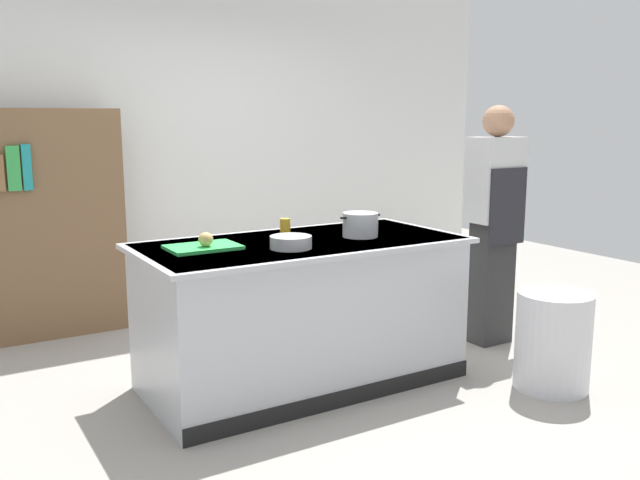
% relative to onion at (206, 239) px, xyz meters
% --- Properties ---
extents(ground_plane, '(10.00, 10.00, 0.00)m').
position_rel_onion_xyz_m(ground_plane, '(0.61, -0.02, -0.96)').
color(ground_plane, '#9E9991').
extents(back_wall, '(6.40, 0.12, 3.00)m').
position_rel_onion_xyz_m(back_wall, '(0.61, 2.08, 0.54)').
color(back_wall, white).
rests_on(back_wall, ground_plane).
extents(counter_island, '(1.98, 0.98, 0.90)m').
position_rel_onion_xyz_m(counter_island, '(0.61, -0.02, -0.50)').
color(counter_island, '#B7BABF').
rests_on(counter_island, ground_plane).
extents(cutting_board, '(0.40, 0.28, 0.02)m').
position_rel_onion_xyz_m(cutting_board, '(-0.00, 0.04, -0.05)').
color(cutting_board, green).
rests_on(cutting_board, counter_island).
extents(onion, '(0.08, 0.08, 0.08)m').
position_rel_onion_xyz_m(onion, '(0.00, 0.00, 0.00)').
color(onion, tan).
rests_on(onion, cutting_board).
extents(stock_pot, '(0.29, 0.22, 0.15)m').
position_rel_onion_xyz_m(stock_pot, '(0.99, -0.09, 0.01)').
color(stock_pot, '#B7BABF').
rests_on(stock_pot, counter_island).
extents(mixing_bowl, '(0.24, 0.24, 0.07)m').
position_rel_onion_xyz_m(mixing_bowl, '(0.43, -0.20, -0.03)').
color(mixing_bowl, '#B7BABF').
rests_on(mixing_bowl, counter_island).
extents(juice_cup, '(0.07, 0.07, 0.10)m').
position_rel_onion_xyz_m(juice_cup, '(0.64, 0.24, -0.01)').
color(juice_cup, yellow).
rests_on(juice_cup, counter_island).
extents(trash_bin, '(0.45, 0.45, 0.60)m').
position_rel_onion_xyz_m(trash_bin, '(1.86, -0.90, -0.66)').
color(trash_bin, silver).
rests_on(trash_bin, ground_plane).
extents(person_chef, '(0.38, 0.25, 1.72)m').
position_rel_onion_xyz_m(person_chef, '(2.17, -0.07, -0.05)').
color(person_chef, '#2B2B2B').
rests_on(person_chef, ground_plane).
extents(bookshelf, '(1.10, 0.31, 1.70)m').
position_rel_onion_xyz_m(bookshelf, '(-0.55, 1.77, -0.11)').
color(bookshelf, brown).
rests_on(bookshelf, ground_plane).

